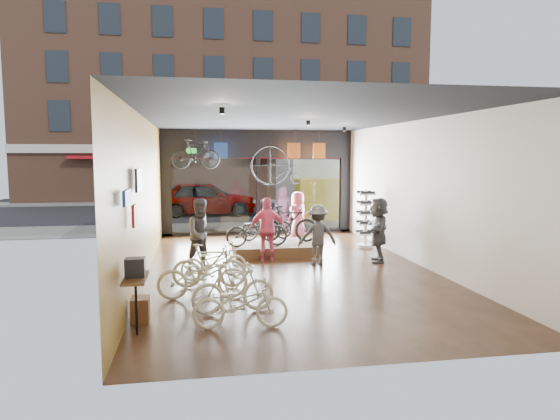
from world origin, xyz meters
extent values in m
cube|color=black|center=(0.00, 0.00, -0.02)|extent=(7.00, 12.00, 0.04)
cube|color=black|center=(0.00, 0.00, 3.82)|extent=(7.00, 12.00, 0.04)
cube|color=olive|center=(-3.52, 0.00, 1.90)|extent=(0.04, 12.00, 3.80)
cube|color=beige|center=(3.52, 0.00, 1.90)|extent=(0.04, 12.00, 3.80)
cube|color=beige|center=(0.00, -6.02, 1.90)|extent=(7.00, 0.04, 3.80)
cube|color=#198C26|center=(-2.40, 5.88, 3.05)|extent=(0.35, 0.06, 0.18)
cube|color=black|center=(0.00, 15.00, -0.01)|extent=(30.00, 18.00, 0.02)
cube|color=slate|center=(0.00, 7.20, 0.06)|extent=(30.00, 2.40, 0.12)
cube|color=slate|center=(0.00, 19.00, 0.06)|extent=(30.00, 2.00, 0.12)
cube|color=brown|center=(0.00, 21.50, 7.00)|extent=(26.00, 5.00, 14.00)
imported|color=gray|center=(-1.85, 12.00, 0.84)|extent=(4.90, 1.97, 1.67)
imported|color=beige|center=(-1.60, -4.19, 0.42)|extent=(1.62, 0.66, 0.83)
imported|color=beige|center=(-1.65, -3.35, 0.46)|extent=(1.59, 0.66, 0.93)
imported|color=beige|center=(-2.19, -2.31, 0.48)|extent=(1.82, 0.66, 0.95)
imported|color=beige|center=(-2.03, -1.50, 0.49)|extent=(1.66, 0.66, 0.97)
imported|color=beige|center=(-1.91, -0.73, 0.41)|extent=(1.65, 0.87, 0.82)
cube|color=#453118|center=(-0.02, 2.15, 0.15)|extent=(2.40, 1.80, 0.30)
imported|color=black|center=(-0.59, 1.66, 0.76)|extent=(1.78, 0.69, 0.92)
imported|color=black|center=(0.42, 2.28, 0.85)|extent=(1.89, 0.93, 1.09)
imported|color=black|center=(-0.17, 2.72, 0.74)|extent=(1.75, 0.91, 0.87)
imported|color=#3F3F44|center=(-2.15, 0.39, 0.90)|extent=(1.05, 0.93, 1.80)
imported|color=#CC4C72|center=(-0.37, 1.10, 0.87)|extent=(1.05, 0.48, 1.75)
imported|color=#3F3F44|center=(0.84, 0.32, 0.80)|extent=(1.04, 0.62, 1.59)
imported|color=#CC4C72|center=(1.19, 4.50, 0.82)|extent=(0.96, 0.86, 1.65)
imported|color=#3F3F44|center=(2.57, 0.45, 0.88)|extent=(1.00, 1.71, 1.75)
imported|color=black|center=(-2.26, 4.20, 2.93)|extent=(1.64, 0.72, 0.95)
cube|color=#1E3F99|center=(-1.39, 5.20, 3.05)|extent=(0.45, 0.03, 0.55)
cube|color=#CC5919|center=(1.19, 5.20, 3.05)|extent=(0.45, 0.03, 0.55)
cube|color=#CC5919|center=(2.10, 5.20, 3.05)|extent=(0.45, 0.03, 0.55)
camera|label=1|loc=(-2.32, -12.24, 2.86)|focal=32.00mm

